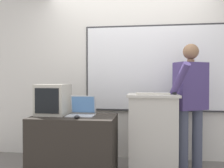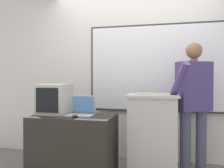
# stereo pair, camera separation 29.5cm
# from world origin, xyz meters

# --- Properties ---
(back_wall) EXTENTS (6.40, 0.17, 2.88)m
(back_wall) POSITION_xyz_m (0.03, 1.22, 1.44)
(back_wall) COLOR silver
(back_wall) RESTS_ON ground_plane
(lectern_podium) EXTENTS (0.62, 0.51, 1.02)m
(lectern_podium) POSITION_xyz_m (0.32, 0.53, 0.51)
(lectern_podium) COLOR #BCB7AD
(lectern_podium) RESTS_ON ground_plane
(side_desk) EXTENTS (0.98, 0.58, 0.77)m
(side_desk) POSITION_xyz_m (-0.62, 0.27, 0.38)
(side_desk) COLOR #28231E
(side_desk) RESTS_ON ground_plane
(person_presenter) EXTENTS (0.58, 0.68, 1.66)m
(person_presenter) POSITION_xyz_m (0.80, 0.71, 0.95)
(person_presenter) COLOR #474C60
(person_presenter) RESTS_ON ground_plane
(laptop) EXTENTS (0.32, 0.26, 0.24)m
(laptop) POSITION_xyz_m (-0.53, 0.34, 0.84)
(laptop) COLOR #B7BABF
(laptop) RESTS_ON side_desk
(wireless_keyboard) EXTENTS (0.41, 0.11, 0.02)m
(wireless_keyboard) POSITION_xyz_m (0.31, 0.47, 1.03)
(wireless_keyboard) COLOR beige
(wireless_keyboard) RESTS_ON lectern_podium
(computer_mouse_by_laptop) EXTENTS (0.06, 0.10, 0.03)m
(computer_mouse_by_laptop) POSITION_xyz_m (-0.53, 0.11, 0.78)
(computer_mouse_by_laptop) COLOR black
(computer_mouse_by_laptop) RESTS_ON side_desk
(computer_mouse_by_keyboard) EXTENTS (0.06, 0.10, 0.03)m
(computer_mouse_by_keyboard) POSITION_xyz_m (0.57, 0.48, 1.03)
(computer_mouse_by_keyboard) COLOR black
(computer_mouse_by_keyboard) RESTS_ON lectern_podium
(crt_monitor) EXTENTS (0.35, 0.40, 0.37)m
(crt_monitor) POSITION_xyz_m (-0.90, 0.35, 0.95)
(crt_monitor) COLOR #BCB7A8
(crt_monitor) RESTS_ON side_desk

